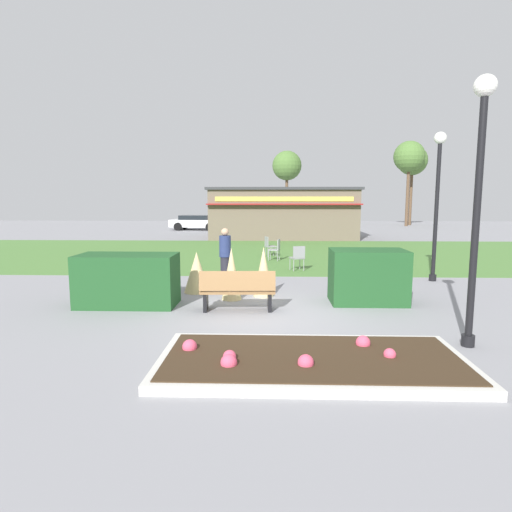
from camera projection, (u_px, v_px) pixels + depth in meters
ground_plane at (263, 314)px, 9.55m from camera, size 80.00×80.00×0.00m
lawn_patch at (267, 253)px, 20.04m from camera, size 36.00×12.00×0.01m
flower_bed at (311, 361)px, 6.55m from camera, size 4.68×2.21×0.31m
park_bench at (238, 290)px, 9.70m from camera, size 1.72×0.60×0.95m
hedge_left at (128, 280)px, 10.21m from camera, size 2.31×1.10×1.24m
hedge_right at (368, 276)px, 10.48m from camera, size 1.80×1.10×1.31m
ornamental_grass_behind_left at (231, 274)px, 10.82m from camera, size 0.50×0.50×1.33m
ornamental_grass_behind_right at (264, 272)px, 11.20m from camera, size 0.53×0.53×1.30m
ornamental_grass_behind_center at (197, 272)px, 11.68m from camera, size 0.70×0.70×1.11m
lamppost_near at (479, 181)px, 7.08m from camera, size 0.36×0.36×4.52m
lamppost_mid at (437, 189)px, 12.99m from camera, size 0.36×0.36×4.52m
trash_bin at (110, 284)px, 10.69m from camera, size 0.52×0.52×0.84m
food_kiosk at (283, 213)px, 27.83m from camera, size 9.48×4.83×3.23m
cafe_chair_west at (298, 256)px, 15.15m from camera, size 0.55×0.55×0.89m
cafe_chair_east at (276, 248)px, 17.67m from camera, size 0.52×0.52×0.89m
cafe_chair_center at (269, 245)px, 18.90m from camera, size 0.56×0.56×0.89m
person_strolling at (225, 256)px, 12.59m from camera, size 0.34×0.34×1.69m
parked_car_west_slot at (196, 222)px, 34.95m from camera, size 4.36×2.38×1.20m
parked_car_center_slot at (256, 222)px, 34.78m from camera, size 4.23×2.11×1.20m
tree_left_bg at (287, 166)px, 41.03m from camera, size 2.80×2.80×7.08m
tree_right_bg at (412, 161)px, 40.62m from camera, size 2.80×2.80×7.55m
tree_center_bg at (409, 157)px, 39.12m from camera, size 2.80×2.80×7.76m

